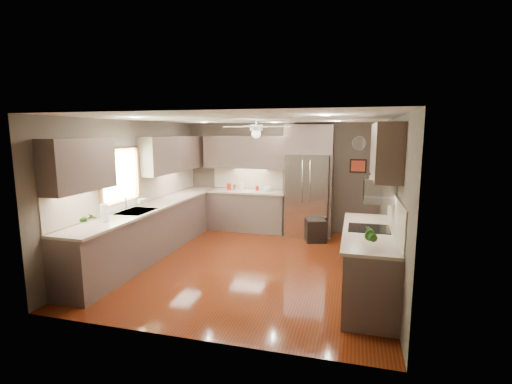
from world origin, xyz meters
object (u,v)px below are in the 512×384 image
at_px(refrigerator, 308,182).
at_px(stool, 315,230).
at_px(potted_plant_left, 89,218).
at_px(canister_c, 241,186).
at_px(bowl, 268,191).
at_px(canister_a, 229,187).
at_px(canister_b, 235,187).
at_px(microwave, 379,190).
at_px(paper_towel, 104,213).
at_px(soap_bottle, 143,201).
at_px(potted_plant_right, 371,235).
at_px(canister_d, 257,188).

xyz_separation_m(refrigerator, stool, (0.23, -0.49, -0.95)).
xyz_separation_m(potted_plant_left, stool, (2.87, 3.34, -0.84)).
xyz_separation_m(canister_c, bowl, (0.65, -0.05, -0.06)).
distance_m(canister_a, canister_c, 0.30).
distance_m(canister_a, canister_b, 0.14).
xyz_separation_m(canister_c, microwave, (2.90, -2.77, 0.45)).
height_order(bowl, stool, bowl).
height_order(canister_c, potted_plant_left, potted_plant_left).
bearing_deg(paper_towel, potted_plant_left, -86.87).
height_order(soap_bottle, bowl, soap_bottle).
bearing_deg(bowl, canister_c, 175.78).
relative_size(canister_a, soap_bottle, 0.81).
distance_m(canister_c, potted_plant_right, 4.71).
bearing_deg(microwave, canister_b, 137.83).
height_order(bowl, microwave, microwave).
bearing_deg(paper_towel, canister_a, 77.35).
relative_size(potted_plant_left, refrigerator, 0.11).
distance_m(potted_plant_left, potted_plant_right, 3.83).
height_order(canister_b, paper_towel, paper_towel).
bearing_deg(soap_bottle, canister_b, 66.08).
relative_size(canister_b, canister_d, 1.15).
height_order(refrigerator, microwave, refrigerator).
bearing_deg(stool, microwave, -63.70).
height_order(stool, paper_towel, paper_towel).
bearing_deg(microwave, potted_plant_right, -97.08).
height_order(canister_a, canister_d, canister_a).
height_order(canister_a, canister_c, canister_c).
xyz_separation_m(soap_bottle, potted_plant_left, (0.13, -1.59, 0.04)).
xyz_separation_m(canister_d, refrigerator, (1.20, -0.10, 0.19)).
xyz_separation_m(potted_plant_left, bowl, (1.71, 3.84, -0.11)).
distance_m(bowl, stool, 1.45).
bearing_deg(bowl, paper_towel, -116.52).
distance_m(potted_plant_right, bowl, 4.31).
bearing_deg(potted_plant_right, stool, 106.53).
height_order(microwave, stool, microwave).
distance_m(canister_a, potted_plant_right, 4.87).
bearing_deg(bowl, potted_plant_right, -60.58).
height_order(soap_bottle, stool, soap_bottle).
bearing_deg(potted_plant_left, microwave, 15.83).
xyz_separation_m(canister_a, soap_bottle, (-0.89, -2.27, 0.02)).
bearing_deg(paper_towel, bowl, 63.48).
distance_m(canister_c, bowl, 0.66).
xyz_separation_m(canister_d, stool, (1.43, -0.59, -0.76)).
bearing_deg(canister_b, potted_plant_left, -102.95).
height_order(canister_c, bowl, canister_c).
relative_size(soap_bottle, potted_plant_right, 0.63).
relative_size(canister_a, paper_towel, 0.55).
height_order(canister_b, refrigerator, refrigerator).
height_order(potted_plant_left, stool, potted_plant_left).
height_order(canister_c, paper_towel, paper_towel).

